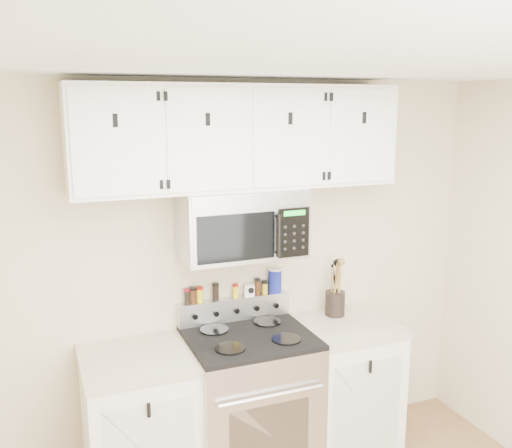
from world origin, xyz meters
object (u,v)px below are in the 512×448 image
Objects in this scene: microwave at (242,223)px; utensil_crock at (335,301)px; range at (250,403)px; salt_canister at (275,280)px.

microwave is 0.93m from utensil_crock.
microwave is (0.00, 0.13, 1.14)m from range.
utensil_crock is at bearing 3.46° from microwave.
microwave is at bearing -176.54° from utensil_crock.
salt_canister is at bearing 44.00° from range.
utensil_crock is at bearing -15.77° from salt_canister.
microwave is 4.54× the size of salt_canister.
range is 1.15m from microwave.
salt_canister is (0.29, 0.28, 0.70)m from range.
utensil_crock is (0.69, 0.17, 0.53)m from range.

